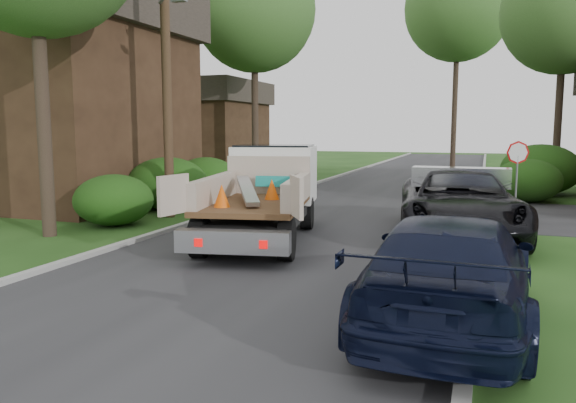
% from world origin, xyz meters
% --- Properties ---
extents(ground, '(120.00, 120.00, 0.00)m').
position_xyz_m(ground, '(0.00, 0.00, 0.00)').
color(ground, '#1C4112').
rests_on(ground, ground).
extents(road, '(8.00, 90.00, 0.02)m').
position_xyz_m(road, '(0.00, 10.00, 0.00)').
color(road, '#28282B').
rests_on(road, ground).
extents(curb_left, '(0.20, 90.00, 0.12)m').
position_xyz_m(curb_left, '(-4.10, 10.00, 0.06)').
color(curb_left, '#9E9E99').
rests_on(curb_left, ground).
extents(curb_right, '(0.20, 90.00, 0.12)m').
position_xyz_m(curb_right, '(4.10, 10.00, 0.06)').
color(curb_right, '#9E9E99').
rests_on(curb_right, ground).
extents(stop_sign, '(0.71, 0.32, 2.48)m').
position_xyz_m(stop_sign, '(5.20, 9.00, 1.78)').
color(stop_sign, slate).
rests_on(stop_sign, ground).
extents(utility_pole, '(2.42, 1.25, 10.00)m').
position_xyz_m(utility_pole, '(-5.48, 4.98, 5.17)').
color(utility_pole, '#382619').
rests_on(utility_pole, ground).
extents(house_left_near, '(9.72, 8.64, 8.40)m').
position_xyz_m(house_left_near, '(-12.00, 7.00, 4.28)').
color(house_left_near, '#321F14').
rests_on(house_left_near, ground).
extents(house_left_far, '(7.56, 7.56, 6.00)m').
position_xyz_m(house_left_far, '(-13.50, 22.00, 3.05)').
color(house_left_far, '#321F14').
rests_on(house_left_far, ground).
extents(hedge_left_a, '(2.34, 2.34, 1.53)m').
position_xyz_m(hedge_left_a, '(-6.20, 3.00, 0.77)').
color(hedge_left_a, '#11400E').
rests_on(hedge_left_a, ground).
extents(hedge_left_b, '(2.86, 2.86, 1.87)m').
position_xyz_m(hedge_left_b, '(-6.50, 6.50, 0.94)').
color(hedge_left_b, '#11400E').
rests_on(hedge_left_b, ground).
extents(hedge_left_c, '(2.60, 2.60, 1.70)m').
position_xyz_m(hedge_left_c, '(-6.80, 10.00, 0.85)').
color(hedge_left_c, '#11400E').
rests_on(hedge_left_c, ground).
extents(hedge_right_a, '(2.60, 2.60, 1.70)m').
position_xyz_m(hedge_right_a, '(5.80, 13.00, 0.85)').
color(hedge_right_a, '#11400E').
rests_on(hedge_right_a, ground).
extents(hedge_right_b, '(3.38, 3.38, 2.21)m').
position_xyz_m(hedge_right_b, '(6.50, 16.00, 1.10)').
color(hedge_right_b, '#11400E').
rests_on(hedge_right_b, ground).
extents(tree_left_far, '(6.40, 6.40, 12.20)m').
position_xyz_m(tree_left_far, '(-7.50, 17.00, 8.98)').
color(tree_left_far, '#2D2119').
rests_on(tree_left_far, ground).
extents(tree_right_far, '(6.00, 6.00, 11.50)m').
position_xyz_m(tree_right_far, '(7.50, 20.00, 8.48)').
color(tree_right_far, '#2D2119').
rests_on(tree_right_far, ground).
extents(tree_left_back, '(6.00, 6.00, 12.00)m').
position_xyz_m(tree_left_back, '(-14.00, 13.00, 8.98)').
color(tree_left_back, '#2D2119').
rests_on(tree_left_back, ground).
extents(tree_center_far, '(7.20, 7.20, 14.60)m').
position_xyz_m(tree_center_far, '(2.00, 30.00, 10.98)').
color(tree_center_far, '#2D2119').
rests_on(tree_center_far, ground).
extents(flatbed_truck, '(3.80, 6.74, 2.41)m').
position_xyz_m(flatbed_truck, '(-1.36, 3.26, 1.31)').
color(flatbed_truck, black).
rests_on(flatbed_truck, ground).
extents(black_pickup, '(3.81, 6.81, 1.80)m').
position_xyz_m(black_pickup, '(3.60, 4.50, 0.90)').
color(black_pickup, black).
rests_on(black_pickup, ground).
extents(navy_suv, '(2.44, 5.67, 1.63)m').
position_xyz_m(navy_suv, '(3.80, -2.50, 0.81)').
color(navy_suv, black).
rests_on(navy_suv, ground).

